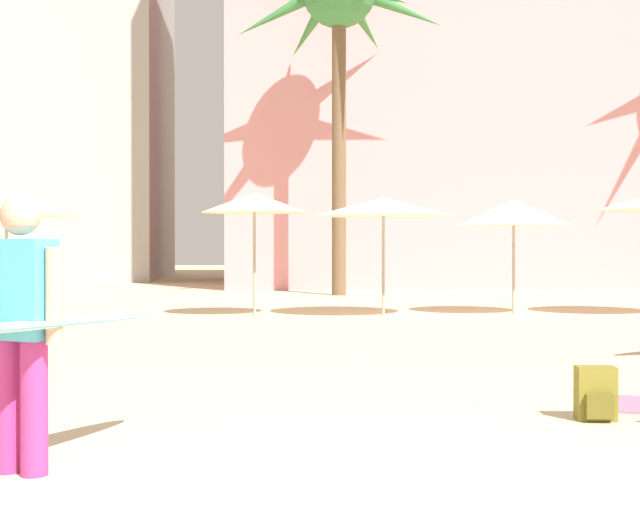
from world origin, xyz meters
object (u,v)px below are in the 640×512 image
(cafe_umbrella_3, at_px, (514,213))
(cafe_umbrella_6, at_px, (6,203))
(person_mid_left, at_px, (15,324))
(backpack, at_px, (596,394))
(cafe_umbrella_0, at_px, (254,203))
(cafe_umbrella_2, at_px, (383,207))
(palm_tree_left, at_px, (339,10))

(cafe_umbrella_3, relative_size, cafe_umbrella_6, 0.91)
(cafe_umbrella_6, height_order, person_mid_left, cafe_umbrella_6)
(backpack, xyz_separation_m, person_mid_left, (-4.04, -1.43, 0.70))
(cafe_umbrella_0, relative_size, cafe_umbrella_2, 0.88)
(cafe_umbrella_3, bearing_deg, backpack, -103.49)
(palm_tree_left, relative_size, cafe_umbrella_6, 3.76)
(cafe_umbrella_3, height_order, backpack, cafe_umbrella_3)
(backpack, bearing_deg, cafe_umbrella_6, -138.36)
(cafe_umbrella_0, height_order, backpack, cafe_umbrella_0)
(palm_tree_left, bearing_deg, backpack, -89.22)
(cafe_umbrella_0, distance_m, person_mid_left, 12.20)
(cafe_umbrella_0, bearing_deg, person_mid_left, -96.72)
(backpack, distance_m, person_mid_left, 4.34)
(cafe_umbrella_0, xyz_separation_m, person_mid_left, (-1.42, -12.05, -1.31))
(palm_tree_left, bearing_deg, cafe_umbrella_2, -88.93)
(person_mid_left, bearing_deg, cafe_umbrella_0, 20.80)
(palm_tree_left, bearing_deg, cafe_umbrella_3, -68.34)
(cafe_umbrella_3, bearing_deg, person_mid_left, -118.50)
(cafe_umbrella_6, xyz_separation_m, person_mid_left, (3.24, -11.80, -1.27))
(backpack, bearing_deg, palm_tree_left, -172.63)
(palm_tree_left, relative_size, person_mid_left, 3.55)
(cafe_umbrella_3, relative_size, backpack, 5.49)
(palm_tree_left, distance_m, cafe_umbrella_0, 9.59)
(cafe_umbrella_6, bearing_deg, cafe_umbrella_0, 3.03)
(palm_tree_left, xyz_separation_m, cafe_umbrella_6, (-7.04, -7.54, -5.79))
(cafe_umbrella_2, height_order, person_mid_left, cafe_umbrella_2)
(cafe_umbrella_3, distance_m, person_mid_left, 13.95)
(cafe_umbrella_0, bearing_deg, cafe_umbrella_6, -176.97)
(cafe_umbrella_2, relative_size, cafe_umbrella_6, 1.08)
(cafe_umbrella_0, bearing_deg, palm_tree_left, 71.94)
(cafe_umbrella_0, relative_size, cafe_umbrella_3, 1.05)
(palm_tree_left, relative_size, cafe_umbrella_2, 3.49)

